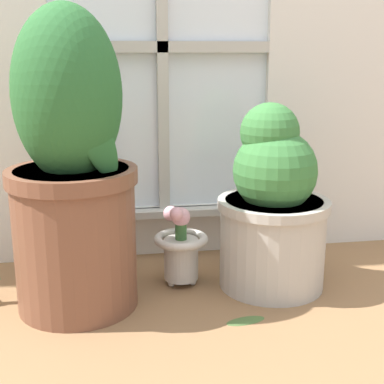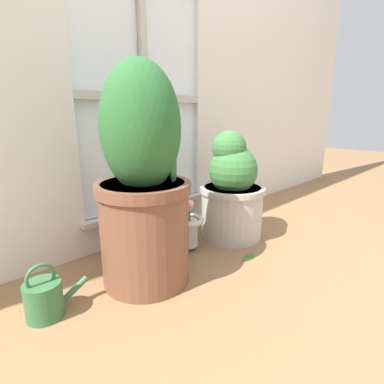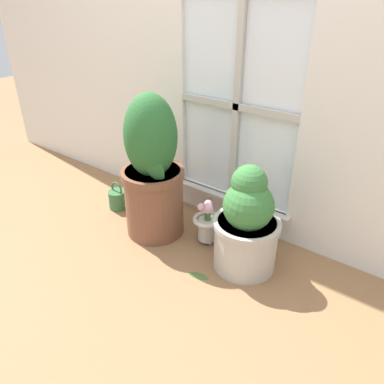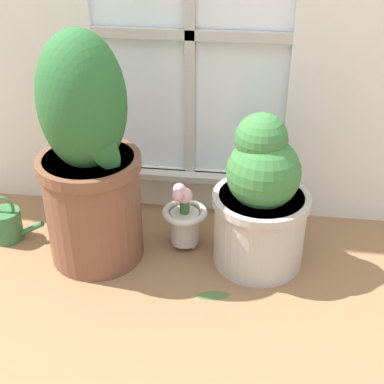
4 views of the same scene
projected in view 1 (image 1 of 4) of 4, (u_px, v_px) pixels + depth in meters
The scene contains 5 objects.
ground_plane at pixel (193, 336), 1.34m from camera, with size 10.00×10.00×0.00m, color olive.
potted_plant_left at pixel (72, 175), 1.42m from camera, with size 0.35×0.35×0.82m.
potted_plant_right at pixel (273, 208), 1.58m from camera, with size 0.33×0.33×0.55m.
flower_vase at pixel (180, 247), 1.62m from camera, with size 0.16×0.16×0.26m.
fallen_leaf at pixel (246, 320), 1.42m from camera, with size 0.12×0.07×0.01m.
Camera 1 is at (-0.20, -1.19, 0.69)m, focal length 50.00 mm.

